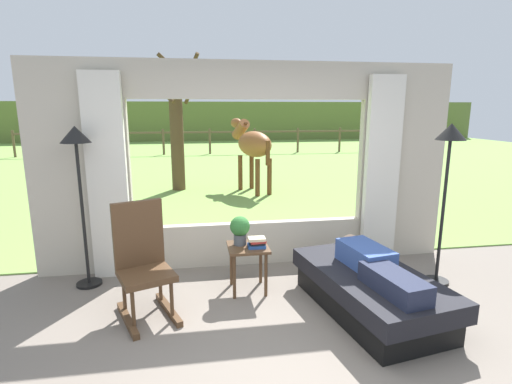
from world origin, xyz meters
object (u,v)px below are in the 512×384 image
(floor_lamp_right, at_px, (449,156))
(pasture_tree, at_px, (177,124))
(rocking_chair, at_px, (143,261))
(reclining_person, at_px, (374,264))
(horse, at_px, (253,145))
(recliner_sofa, at_px, (370,291))
(potted_plant, at_px, (240,229))
(book_stack, at_px, (257,242))
(side_table, at_px, (248,254))
(floor_lamp_left, at_px, (77,159))

(floor_lamp_right, xyz_separation_m, pasture_tree, (-3.13, 5.81, 0.13))
(rocking_chair, relative_size, pasture_tree, 0.34)
(reclining_person, relative_size, horse, 0.80)
(recliner_sofa, xyz_separation_m, potted_plant, (-1.21, 0.71, 0.48))
(recliner_sofa, distance_m, pasture_tree, 6.79)
(book_stack, relative_size, horse, 0.11)
(recliner_sofa, height_order, floor_lamp_right, floor_lamp_right)
(side_table, relative_size, horse, 0.29)
(floor_lamp_left, height_order, pasture_tree, pasture_tree)
(recliner_sofa, distance_m, rocking_chair, 2.25)
(potted_plant, relative_size, horse, 0.18)
(floor_lamp_left, xyz_separation_m, pasture_tree, (0.86, 5.25, 0.15))
(potted_plant, height_order, pasture_tree, pasture_tree)
(floor_lamp_right, relative_size, horse, 1.02)
(reclining_person, distance_m, book_stack, 1.22)
(recliner_sofa, xyz_separation_m, floor_lamp_left, (-2.92, 1.07, 1.24))
(horse, relative_size, pasture_tree, 0.55)
(recliner_sofa, distance_m, reclining_person, 0.31)
(side_table, relative_size, pasture_tree, 0.16)
(recliner_sofa, height_order, potted_plant, potted_plant)
(recliner_sofa, relative_size, horse, 1.02)
(recliner_sofa, xyz_separation_m, reclining_person, (-0.00, -0.05, 0.30))
(potted_plant, relative_size, floor_lamp_left, 0.18)
(floor_lamp_right, bearing_deg, book_stack, 177.70)
(book_stack, bearing_deg, pasture_tree, 100.11)
(horse, bearing_deg, floor_lamp_left, -140.01)
(rocking_chair, bearing_deg, recliner_sofa, -29.70)
(horse, bearing_deg, pasture_tree, 142.87)
(rocking_chair, relative_size, book_stack, 5.74)
(book_stack, height_order, floor_lamp_left, floor_lamp_left)
(book_stack, bearing_deg, potted_plant, 145.03)
(floor_lamp_left, bearing_deg, potted_plant, -11.85)
(recliner_sofa, bearing_deg, floor_lamp_left, 149.73)
(potted_plant, xyz_separation_m, floor_lamp_left, (-1.71, 0.36, 0.76))
(rocking_chair, xyz_separation_m, floor_lamp_left, (-0.72, 0.75, 0.92))
(side_table, bearing_deg, horse, 80.94)
(rocking_chair, distance_m, horse, 5.85)
(side_table, xyz_separation_m, horse, (0.82, 5.16, 0.73))
(reclining_person, bearing_deg, floor_lamp_right, 17.29)
(book_stack, xyz_separation_m, horse, (0.73, 5.22, 0.58))
(book_stack, distance_m, pasture_tree, 5.91)
(rocking_chair, bearing_deg, book_stack, -8.21)
(book_stack, bearing_deg, floor_lamp_right, -2.30)
(floor_lamp_right, bearing_deg, recliner_sofa, -154.65)
(floor_lamp_left, height_order, floor_lamp_right, floor_lamp_right)
(rocking_chair, height_order, potted_plant, rocking_chair)
(potted_plant, xyz_separation_m, horse, (0.90, 5.10, 0.45))
(pasture_tree, bearing_deg, rocking_chair, -91.36)
(rocking_chair, distance_m, floor_lamp_right, 3.41)
(side_table, bearing_deg, potted_plant, 143.13)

